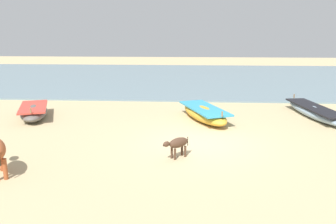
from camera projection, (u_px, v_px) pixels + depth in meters
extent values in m
plane|color=tan|center=(200.00, 143.00, 11.95)|extent=(80.00, 80.00, 0.00)
cube|color=slate|center=(194.00, 77.00, 28.50)|extent=(60.00, 20.00, 0.08)
ellipsoid|color=#5B5651|center=(34.00, 112.00, 15.37)|extent=(2.19, 3.33, 0.56)
cube|color=#CC3F33|center=(33.00, 107.00, 15.32)|extent=(2.03, 2.97, 0.07)
cube|color=olive|center=(33.00, 110.00, 15.12)|extent=(0.95, 0.46, 0.04)
cylinder|color=olive|center=(31.00, 111.00, 13.95)|extent=(0.06, 0.06, 0.20)
ellipsoid|color=#8CA5B7|center=(314.00, 112.00, 15.53)|extent=(1.67, 4.67, 0.48)
cube|color=black|center=(315.00, 108.00, 15.48)|extent=(1.57, 4.12, 0.07)
cube|color=olive|center=(311.00, 107.00, 15.83)|extent=(0.85, 0.25, 0.04)
cylinder|color=olive|center=(294.00, 96.00, 17.48)|extent=(0.06, 0.06, 0.20)
ellipsoid|color=gold|center=(204.00, 114.00, 14.99)|extent=(2.47, 3.88, 0.58)
cube|color=#3399BF|center=(204.00, 108.00, 14.93)|extent=(2.28, 3.46, 0.07)
cube|color=olive|center=(207.00, 112.00, 14.70)|extent=(0.99, 0.48, 0.04)
cylinder|color=olive|center=(222.00, 114.00, 13.33)|extent=(0.06, 0.06, 0.20)
cylinder|color=#9E4C28|center=(2.00, 161.00, 9.56)|extent=(0.12, 0.12, 0.58)
cylinder|color=#9E4C28|center=(5.00, 169.00, 9.01)|extent=(0.12, 0.12, 0.58)
ellipsoid|color=#4C3323|center=(179.00, 143.00, 10.51)|extent=(0.72, 0.69, 0.31)
ellipsoid|color=#4C3323|center=(167.00, 144.00, 10.22)|extent=(0.27, 0.26, 0.17)
sphere|color=#2D2119|center=(164.00, 145.00, 10.16)|extent=(0.09, 0.09, 0.06)
cylinder|color=#4C3323|center=(175.00, 154.00, 10.40)|extent=(0.07, 0.07, 0.36)
cylinder|color=#4C3323|center=(172.00, 153.00, 10.52)|extent=(0.07, 0.07, 0.36)
cylinder|color=#4C3323|center=(185.00, 151.00, 10.65)|extent=(0.07, 0.07, 0.36)
cylinder|color=#4C3323|center=(182.00, 150.00, 10.77)|extent=(0.07, 0.07, 0.36)
cylinder|color=#2D2119|center=(188.00, 141.00, 10.75)|extent=(0.02, 0.02, 0.29)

